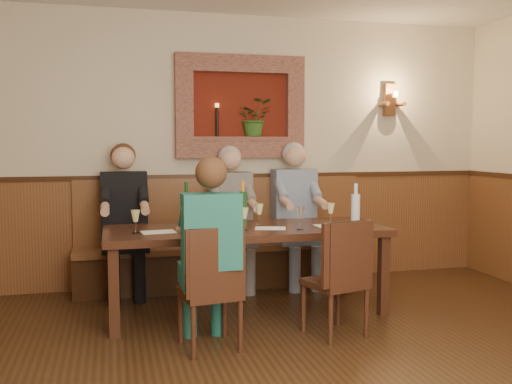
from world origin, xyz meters
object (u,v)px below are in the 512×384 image
chair_near_right (336,302)px  person_bench_left (125,233)px  wine_bottle_green_a (243,208)px  water_bottle (356,211)px  person_chair_front (209,270)px  chair_near_left (210,313)px  bench (225,255)px  person_bench_right (296,226)px  spittoon_bucket (231,215)px  person_bench_mid (232,230)px  wine_bottle_green_b (186,209)px  dining_table (246,236)px

chair_near_right → person_bench_left: size_ratio=0.61×
wine_bottle_green_a → water_bottle: wine_bottle_green_a is taller
person_chair_front → chair_near_left: bearing=-81.4°
bench → water_bottle: size_ratio=7.70×
chair_near_left → person_chair_front: 0.31m
bench → person_chair_front: person_chair_front is taller
person_bench_right → wine_bottle_green_a: size_ratio=3.70×
chair_near_left → spittoon_bucket: 1.02m
bench → person_chair_front: (-0.45, -1.72, 0.24)m
person_bench_left → person_chair_front: 1.71m
person_chair_front → chair_near_right: bearing=1.7°
person_bench_mid → person_chair_front: size_ratio=1.04×
chair_near_left → spittoon_bucket: (0.31, 0.76, 0.60)m
wine_bottle_green_a → wine_bottle_green_b: (-0.47, 0.11, -0.00)m
person_bench_right → wine_bottle_green_b: bearing=-150.3°
bench → wine_bottle_green_a: (-0.02, -0.92, 0.59)m
person_bench_left → person_bench_right: person_bench_right is taller
person_bench_mid → person_chair_front: person_bench_mid is taller
chair_near_right → person_chair_front: (-0.99, -0.03, 0.31)m
chair_near_left → person_bench_mid: (0.50, 1.63, 0.34)m
wine_bottle_green_a → spittoon_bucket: bearing=-152.3°
bench → spittoon_bucket: size_ratio=13.33×
chair_near_right → wine_bottle_green_a: size_ratio=2.26×
bench → person_bench_left: (-1.01, -0.11, 0.28)m
bench → wine_bottle_green_a: size_ratio=7.49×
person_bench_left → chair_near_left: bearing=-71.3°
person_bench_mid → person_bench_right: size_ratio=0.98×
wine_bottle_green_a → chair_near_left: bearing=-117.6°
chair_near_left → person_bench_left: 1.76m
dining_table → person_bench_right: (0.73, 0.84, -0.06)m
wine_bottle_green_a → water_bottle: bearing=-23.6°
dining_table → water_bottle: size_ratio=6.16×
person_bench_mid → spittoon_bucket: (-0.19, -0.87, 0.26)m
person_chair_front → water_bottle: 1.42m
person_bench_left → spittoon_bucket: (0.87, -0.87, 0.25)m
wine_bottle_green_b → spittoon_bucket: bearing=-25.6°
dining_table → chair_near_left: bearing=-119.6°
person_chair_front → spittoon_bucket: person_chair_front is taller
chair_near_left → water_bottle: 1.52m
bench → person_bench_mid: (0.05, -0.11, 0.27)m
chair_near_right → person_bench_mid: person_bench_mid is taller
wine_bottle_green_b → water_bottle: size_ratio=1.01×
chair_near_right → person_bench_mid: size_ratio=0.62×
dining_table → wine_bottle_green_b: wine_bottle_green_b is taller
chair_near_left → person_bench_right: 2.05m
bench → person_bench_right: bearing=-8.3°
dining_table → wine_bottle_green_b: 0.57m
person_bench_right → spittoon_bucket: (-0.87, -0.87, 0.25)m
person_bench_mid → water_bottle: bearing=-56.1°
bench → person_bench_left: size_ratio=2.04×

